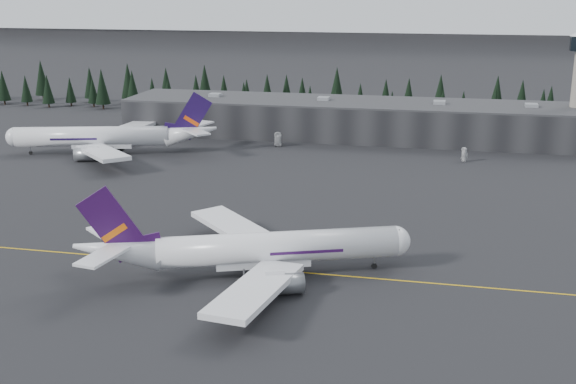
% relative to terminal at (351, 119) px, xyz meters
% --- Properties ---
extents(ground, '(1400.00, 1400.00, 0.00)m').
position_rel_terminal_xyz_m(ground, '(0.00, -125.00, -6.30)').
color(ground, black).
rests_on(ground, ground).
extents(taxiline, '(400.00, 0.40, 0.02)m').
position_rel_terminal_xyz_m(taxiline, '(0.00, -127.00, -6.29)').
color(taxiline, gold).
rests_on(taxiline, ground).
extents(terminal, '(160.00, 30.00, 12.60)m').
position_rel_terminal_xyz_m(terminal, '(0.00, 0.00, 0.00)').
color(terminal, black).
rests_on(terminal, ground).
extents(treeline, '(360.00, 20.00, 15.00)m').
position_rel_terminal_xyz_m(treeline, '(0.00, 37.00, 1.20)').
color(treeline, black).
rests_on(treeline, ground).
extents(mountain_ridge, '(4400.00, 900.00, 420.00)m').
position_rel_terminal_xyz_m(mountain_ridge, '(0.00, 875.00, -6.30)').
color(mountain_ridge, white).
rests_on(mountain_ridge, ground).
extents(jet_main, '(59.92, 53.57, 18.24)m').
position_rel_terminal_xyz_m(jet_main, '(-1.79, -130.51, -1.16)').
color(jet_main, white).
rests_on(jet_main, ground).
extents(jet_parked, '(65.29, 59.41, 19.58)m').
position_rel_terminal_xyz_m(jet_parked, '(-70.65, -43.30, -0.78)').
color(jet_parked, silver).
rests_on(jet_parked, ground).
extents(gse_vehicle_a, '(2.38, 5.00, 1.38)m').
position_rel_terminal_xyz_m(gse_vehicle_a, '(-21.47, -21.80, -5.61)').
color(gse_vehicle_a, silver).
rests_on(gse_vehicle_a, ground).
extents(gse_vehicle_b, '(4.73, 4.15, 1.54)m').
position_rel_terminal_xyz_m(gse_vehicle_b, '(38.63, -30.62, -5.53)').
color(gse_vehicle_b, silver).
rests_on(gse_vehicle_b, ground).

